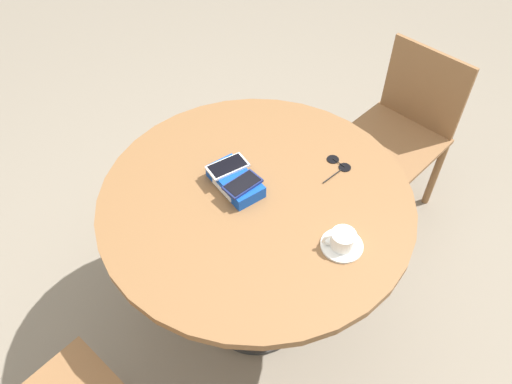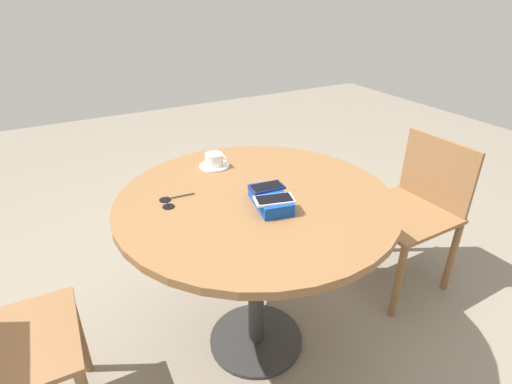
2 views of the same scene
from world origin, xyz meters
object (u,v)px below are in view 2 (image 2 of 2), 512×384
(phone_white, at_px, (274,199))
(coffee_cup, at_px, (215,159))
(phone_navy, at_px, (267,187))
(saucer, at_px, (214,166))
(chair_far_side, at_px, (411,210))
(sunglasses, at_px, (169,202))
(phone_box, at_px, (270,200))
(round_table, at_px, (256,222))

(phone_white, distance_m, coffee_cup, 0.47)
(phone_white, height_order, phone_navy, same)
(saucer, bearing_deg, chair_far_side, -107.89)
(coffee_cup, distance_m, chair_far_side, 1.08)
(saucer, xyz_separation_m, coffee_cup, (-0.00, -0.00, 0.03))
(saucer, bearing_deg, sunglasses, 128.20)
(phone_box, relative_size, phone_white, 1.45)
(round_table, height_order, phone_white, phone_white)
(phone_box, bearing_deg, chair_far_side, -83.60)
(phone_navy, distance_m, saucer, 0.38)
(round_table, bearing_deg, phone_white, -179.76)
(coffee_cup, bearing_deg, phone_white, -176.85)
(phone_white, bearing_deg, coffee_cup, 3.15)
(phone_box, relative_size, chair_far_side, 0.28)
(phone_navy, distance_m, sunglasses, 0.37)
(round_table, relative_size, phone_white, 7.02)
(round_table, bearing_deg, chair_far_side, -88.69)
(round_table, distance_m, phone_white, 0.21)
(phone_white, distance_m, saucer, 0.47)
(coffee_cup, bearing_deg, chair_far_side, -107.83)
(round_table, relative_size, sunglasses, 7.60)
(round_table, distance_m, phone_navy, 0.17)
(coffee_cup, xyz_separation_m, sunglasses, (-0.22, 0.28, -0.03))
(phone_white, xyz_separation_m, chair_far_side, (0.15, -0.94, -0.39))
(sunglasses, bearing_deg, round_table, -110.40)
(phone_white, relative_size, sunglasses, 1.08)
(phone_box, bearing_deg, coffee_cup, 5.44)
(phone_box, height_order, chair_far_side, phone_box)
(phone_box, distance_m, sunglasses, 0.38)
(chair_far_side, bearing_deg, sunglasses, 85.76)
(phone_white, xyz_separation_m, saucer, (0.47, 0.03, -0.05))
(phone_white, bearing_deg, sunglasses, 51.31)
(round_table, bearing_deg, coffee_cup, 4.30)
(sunglasses, bearing_deg, phone_box, -121.44)
(phone_box, distance_m, chair_far_side, 1.00)
(round_table, distance_m, coffee_cup, 0.37)
(phone_box, height_order, coffee_cup, coffee_cup)
(sunglasses, xyz_separation_m, chair_far_side, (-0.09, -1.25, -0.34))
(round_table, height_order, sunglasses, sunglasses)
(phone_white, bearing_deg, saucer, 3.39)
(phone_white, bearing_deg, chair_far_side, -80.72)
(round_table, height_order, phone_box, phone_box)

